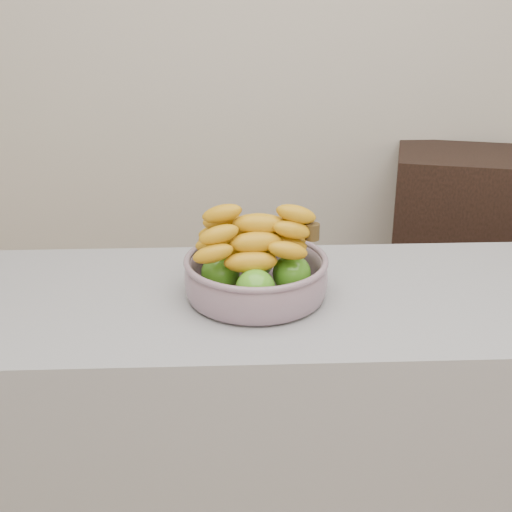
{
  "coord_description": "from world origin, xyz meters",
  "views": [
    {
      "loc": [
        -0.28,
        -0.92,
        1.64
      ],
      "look_at": [
        -0.21,
        0.56,
        1.0
      ],
      "focal_mm": 50.0,
      "sensor_mm": 36.0,
      "label": 1
    }
  ],
  "objects": [
    {
      "name": "fruit_bowl",
      "position": [
        -0.21,
        0.56,
        0.96
      ],
      "size": [
        0.33,
        0.33,
        0.2
      ],
      "rotation": [
        0.0,
        0.0,
        -0.06
      ],
      "color": "#8F9FAB",
      "rests_on": "counter"
    },
    {
      "name": "counter",
      "position": [
        0.0,
        0.56,
        0.45
      ],
      "size": [
        2.0,
        0.6,
        0.9
      ],
      "primitive_type": "cube",
      "color": "#9899A0",
      "rests_on": "ground"
    },
    {
      "name": "cabinet",
      "position": [
        0.66,
        1.78,
        0.45
      ],
      "size": [
        0.58,
        0.51,
        0.9
      ],
      "primitive_type": "cube",
      "rotation": [
        0.0,
        0.0,
        -0.24
      ],
      "color": "black",
      "rests_on": "ground"
    }
  ]
}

